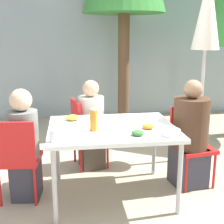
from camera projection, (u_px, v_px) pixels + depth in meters
name	position (u px, v px, depth m)	size (l,w,h in m)	color
ground_plane	(112.00, 195.00, 3.28)	(24.00, 24.00, 0.00)	tan
building_facade	(88.00, 41.00, 6.16)	(10.00, 0.20, 3.00)	#89999E
dining_table	(112.00, 132.00, 3.11)	(1.25, 0.99, 0.75)	white
chair_left	(17.00, 155.00, 3.04)	(0.43, 0.43, 0.86)	red
person_left	(24.00, 147.00, 3.10)	(0.30, 0.30, 1.14)	#383842
chair_right	(190.00, 139.00, 3.48)	(0.45, 0.45, 0.86)	red
person_right	(190.00, 138.00, 3.38)	(0.39, 0.39, 1.18)	#383842
chair_far	(84.00, 129.00, 3.87)	(0.47, 0.47, 0.86)	red
person_far	(91.00, 127.00, 3.85)	(0.33, 0.33, 1.11)	#473D33
closed_umbrella	(207.00, 20.00, 3.79)	(0.36, 0.36, 2.41)	#333333
plate_0	(138.00, 134.00, 2.79)	(0.21, 0.21, 0.06)	white
plate_1	(73.00, 119.00, 3.28)	(0.26, 0.26, 0.07)	white
plate_2	(148.00, 128.00, 2.98)	(0.21, 0.21, 0.06)	white
bottle	(94.00, 120.00, 2.94)	(0.07, 0.07, 0.22)	#B7751E
drinking_cup	(54.00, 136.00, 2.65)	(0.07, 0.07, 0.11)	white
salad_bowl	(171.00, 132.00, 2.82)	(0.17, 0.17, 0.06)	white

